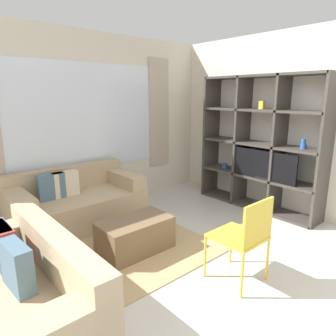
% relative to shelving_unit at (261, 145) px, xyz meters
% --- Properties ---
extents(ground_plane, '(16.00, 16.00, 0.00)m').
position_rel_shelving_unit_xyz_m(ground_plane, '(-2.06, -1.41, -1.02)').
color(ground_plane, beige).
extents(wall_back, '(5.69, 0.11, 2.70)m').
position_rel_shelving_unit_xyz_m(wall_back, '(-2.06, 1.77, 0.34)').
color(wall_back, beige).
rests_on(wall_back, ground_plane).
extents(wall_right, '(0.07, 4.34, 2.70)m').
position_rel_shelving_unit_xyz_m(wall_right, '(0.22, 0.17, 0.33)').
color(wall_right, beige).
rests_on(wall_right, ground_plane).
extents(area_rug, '(2.94, 1.62, 0.01)m').
position_rel_shelving_unit_xyz_m(area_rug, '(-2.96, 0.19, -1.01)').
color(area_rug, tan).
rests_on(area_rug, ground_plane).
extents(shelving_unit, '(0.43, 2.01, 2.07)m').
position_rel_shelving_unit_xyz_m(shelving_unit, '(0.00, 0.00, 0.00)').
color(shelving_unit, silver).
rests_on(shelving_unit, ground_plane).
extents(couch_main, '(1.75, 0.91, 0.78)m').
position_rel_shelving_unit_xyz_m(couch_main, '(-2.53, 1.27, -0.72)').
color(couch_main, tan).
rests_on(couch_main, ground_plane).
extents(couch_side, '(0.91, 1.66, 0.78)m').
position_rel_shelving_unit_xyz_m(couch_side, '(-3.75, -0.37, -0.71)').
color(couch_side, tan).
rests_on(couch_side, ground_plane).
extents(ottoman, '(0.83, 0.48, 0.39)m').
position_rel_shelving_unit_xyz_m(ottoman, '(-2.35, 0.11, -0.82)').
color(ottoman, brown).
rests_on(ottoman, ground_plane).
extents(folding_chair, '(0.44, 0.46, 0.86)m').
position_rel_shelving_unit_xyz_m(folding_chair, '(-1.91, -1.07, -0.50)').
color(folding_chair, gold).
rests_on(folding_chair, ground_plane).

